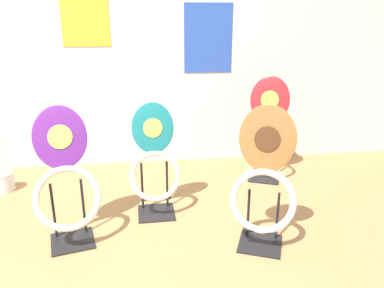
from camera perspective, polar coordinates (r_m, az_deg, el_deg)
name	(u,v)px	position (r m, az deg, el deg)	size (l,w,h in m)	color
wall_back	(104,34)	(3.78, -13.30, 15.99)	(8.00, 0.07, 2.60)	silver
toilet_seat_display_crimson_swirl	(267,129)	(3.52, 11.42, 2.18)	(0.47, 0.43, 0.95)	black
toilet_seat_display_purple_note	(66,186)	(2.59, -18.64, -6.06)	(0.48, 0.47, 0.91)	black
toilet_seat_display_teal_sax	(155,168)	(2.83, -5.72, -3.61)	(0.39, 0.29, 0.86)	black
toilet_seat_display_woodgrain	(264,188)	(2.45, 10.87, -6.63)	(0.45, 0.37, 0.95)	black
paint_can	(3,181)	(3.69, -26.82, -5.06)	(0.18, 0.18, 0.17)	silver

